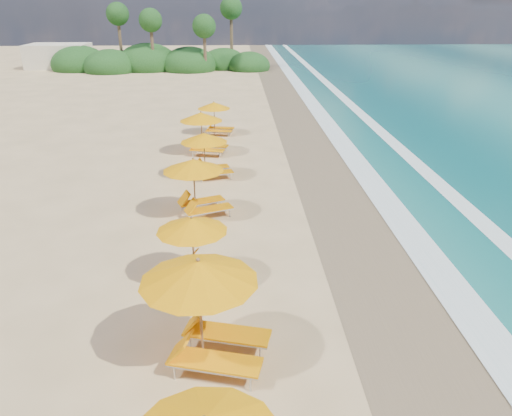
% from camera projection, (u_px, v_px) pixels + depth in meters
% --- Properties ---
extents(ground, '(160.00, 160.00, 0.00)m').
position_uv_depth(ground, '(256.00, 240.00, 17.12)').
color(ground, '#D8B17F').
rests_on(ground, ground).
extents(wet_sand, '(4.00, 160.00, 0.01)m').
position_uv_depth(wet_sand, '(370.00, 238.00, 17.26)').
color(wet_sand, '#7D684A').
rests_on(wet_sand, ground).
extents(surf_foam, '(4.00, 160.00, 0.01)m').
position_uv_depth(surf_foam, '(446.00, 236.00, 17.36)').
color(surf_foam, white).
rests_on(surf_foam, ground).
extents(station_2, '(3.28, 3.17, 2.65)m').
position_uv_depth(station_2, '(209.00, 306.00, 10.84)').
color(station_2, olive).
rests_on(station_2, ground).
extents(station_3, '(2.62, 2.55, 2.08)m').
position_uv_depth(station_3, '(198.00, 246.00, 14.16)').
color(station_3, olive).
rests_on(station_3, ground).
extents(station_4, '(3.02, 2.98, 2.33)m').
position_uv_depth(station_4, '(199.00, 183.00, 18.63)').
color(station_4, olive).
rests_on(station_4, ground).
extents(station_5, '(2.71, 2.62, 2.19)m').
position_uv_depth(station_5, '(208.00, 152.00, 22.69)').
color(station_5, olive).
rests_on(station_5, ground).
extents(station_6, '(2.83, 2.72, 2.31)m').
position_uv_depth(station_6, '(205.00, 130.00, 26.16)').
color(station_6, olive).
rests_on(station_6, ground).
extents(station_7, '(2.43, 2.32, 2.03)m').
position_uv_depth(station_7, '(217.00, 116.00, 30.14)').
color(station_7, olive).
rests_on(station_7, ground).
extents(treeline, '(25.80, 8.80, 9.74)m').
position_uv_depth(treeline, '(156.00, 61.00, 58.26)').
color(treeline, '#163D14').
rests_on(treeline, ground).
extents(beach_building, '(7.00, 5.00, 2.80)m').
position_uv_depth(beach_building, '(59.00, 56.00, 59.93)').
color(beach_building, beige).
rests_on(beach_building, ground).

